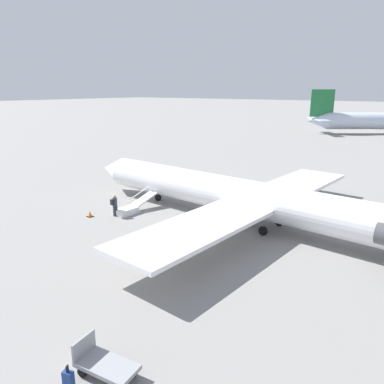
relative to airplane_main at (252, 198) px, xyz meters
name	(u,v)px	position (x,y,z in m)	size (l,w,h in m)	color
ground_plane	(240,222)	(0.98, -0.06, -2.06)	(600.00, 600.00, 0.00)	gray
airplane_main	(252,198)	(0.00, 0.00, 0.00)	(33.13, 25.29, 6.91)	white
boarding_stairs	(130,208)	(9.23, 3.29, -1.69)	(1.25, 4.07, 1.71)	silver
passenger	(115,204)	(9.62, 4.57, -1.06)	(0.36, 0.55, 1.74)	#23232D
luggage_cart	(104,364)	(-2.93, 16.54, -1.60)	(2.33, 1.38, 1.22)	gray
suitcase	(68,379)	(-2.40, 17.65, -1.73)	(0.41, 0.32, 0.88)	navy
traffic_cone_near_stairs	(90,214)	(11.12, 5.85, -1.84)	(0.45, 0.45, 0.49)	black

